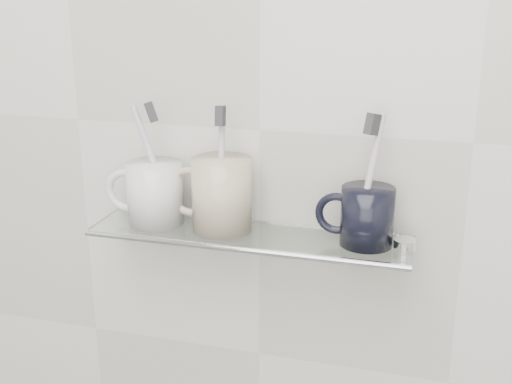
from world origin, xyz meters
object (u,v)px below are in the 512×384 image
(shelf_glass, at_px, (249,236))
(mug_center, at_px, (222,195))
(mug_right, at_px, (367,216))
(mug_left, at_px, (155,193))

(shelf_glass, relative_size, mug_center, 4.34)
(mug_right, bearing_deg, shelf_glass, 164.63)
(shelf_glass, bearing_deg, mug_right, 1.59)
(shelf_glass, xyz_separation_m, mug_center, (-0.04, 0.00, 0.06))
(mug_left, bearing_deg, mug_center, -17.59)
(shelf_glass, height_order, mug_left, mug_left)
(mug_center, xyz_separation_m, mug_right, (0.22, 0.00, -0.01))
(shelf_glass, distance_m, mug_left, 0.17)
(mug_left, height_order, mug_center, mug_center)
(mug_left, xyz_separation_m, mug_center, (0.11, 0.00, 0.01))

